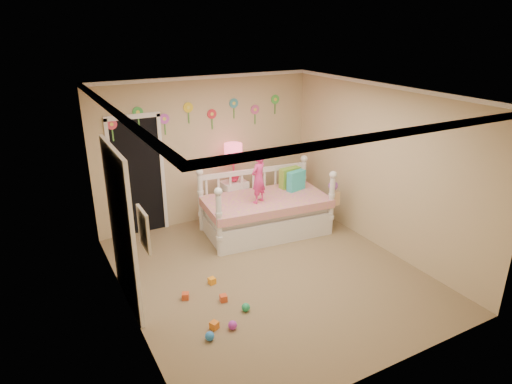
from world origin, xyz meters
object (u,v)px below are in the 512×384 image
daybed (265,201)px  nightstand (234,201)px  child (258,178)px  table_lamp (233,157)px

daybed → nightstand: size_ratio=2.84×
daybed → child: 0.54m
child → nightstand: size_ratio=1.13×
nightstand → table_lamp: table_lamp is taller
table_lamp → daybed: bearing=-71.1°
daybed → nightstand: 0.79m
daybed → table_lamp: bearing=114.7°
daybed → child: size_ratio=2.52×
daybed → table_lamp: 0.99m
child → nightstand: child is taller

